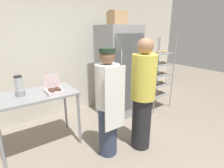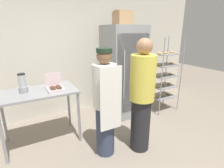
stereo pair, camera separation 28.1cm
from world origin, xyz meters
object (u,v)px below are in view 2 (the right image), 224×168
object	(u,v)px
blender_pitcher	(23,84)
person_customer	(142,97)
baking_rack	(164,75)
refrigerator	(123,72)
person_baker	(105,103)
cardboard_storage_box	(123,18)
donut_box	(56,88)

from	to	relation	value
blender_pitcher	person_customer	bearing A→B (deg)	-32.86
baking_rack	person_customer	xyz separation A→B (m)	(-1.39, -0.92, 0.05)
refrigerator	person_baker	size ratio (longest dim) A/B	1.20
blender_pitcher	cardboard_storage_box	bearing A→B (deg)	7.32
person_baker	person_customer	xyz separation A→B (m)	(0.53, -0.17, 0.05)
cardboard_storage_box	person_baker	xyz separation A→B (m)	(-0.97, -1.07, -1.23)
baking_rack	person_customer	distance (m)	1.67
blender_pitcher	donut_box	bearing A→B (deg)	-22.81
person_baker	baking_rack	bearing A→B (deg)	21.49
refrigerator	person_customer	size ratio (longest dim) A/B	1.11
blender_pitcher	person_customer	xyz separation A→B (m)	(1.53, -0.99, -0.16)
donut_box	person_customer	bearing A→B (deg)	-36.45
person_baker	person_customer	size ratio (longest dim) A/B	0.93
baking_rack	person_baker	xyz separation A→B (m)	(-1.93, -0.76, 0.00)
refrigerator	baking_rack	world-z (taller)	refrigerator
baking_rack	cardboard_storage_box	bearing A→B (deg)	161.94
donut_box	person_baker	size ratio (longest dim) A/B	0.17
baking_rack	cardboard_storage_box	world-z (taller)	cardboard_storage_box
blender_pitcher	person_customer	size ratio (longest dim) A/B	0.17
donut_box	person_customer	world-z (taller)	person_customer
donut_box	cardboard_storage_box	size ratio (longest dim) A/B	0.81
donut_box	blender_pitcher	size ratio (longest dim) A/B	0.91
refrigerator	blender_pitcher	distance (m)	1.97
donut_box	person_baker	xyz separation A→B (m)	(0.55, -0.63, -0.12)
baking_rack	blender_pitcher	distance (m)	2.93
person_baker	person_customer	world-z (taller)	person_customer
donut_box	cardboard_storage_box	bearing A→B (deg)	16.16
refrigerator	cardboard_storage_box	bearing A→B (deg)	90.06
blender_pitcher	person_baker	size ratio (longest dim) A/B	0.19
baking_rack	person_baker	distance (m)	2.07
baking_rack	person_customer	bearing A→B (deg)	-146.43
baking_rack	person_baker	world-z (taller)	baking_rack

